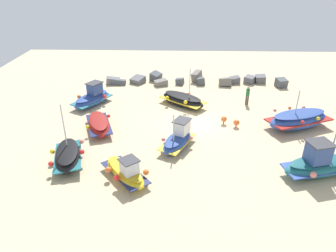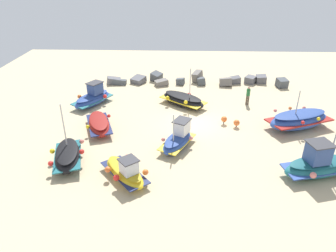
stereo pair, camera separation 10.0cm
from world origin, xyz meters
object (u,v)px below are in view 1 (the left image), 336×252
object	(u,v)px
fishing_boat_7	(99,124)
mooring_buoy_0	(224,119)
person_walking	(248,94)
mooring_buoy_1	(236,123)
fishing_boat_5	(318,164)
fishing_boat_0	(126,172)
fishing_boat_6	(68,156)
fishing_boat_1	(178,139)
fishing_boat_4	(93,98)
fishing_boat_2	(298,119)
fishing_boat_3	(183,100)

from	to	relation	value
fishing_boat_7	mooring_buoy_0	bearing A→B (deg)	77.73
person_walking	mooring_buoy_1	distance (m)	4.69
fishing_boat_5	mooring_buoy_0	xyz separation A→B (m)	(-4.63, 6.46, -0.31)
fishing_boat_0	fishing_boat_7	distance (m)	6.60
fishing_boat_5	fishing_boat_6	world-z (taller)	fishing_boat_6
fishing_boat_1	fishing_boat_6	size ratio (longest dim) A/B	0.89
fishing_boat_0	fishing_boat_1	size ratio (longest dim) A/B	1.02
fishing_boat_7	mooring_buoy_0	world-z (taller)	fishing_boat_7
fishing_boat_4	mooring_buoy_0	size ratio (longest dim) A/B	6.31
fishing_boat_1	fishing_boat_6	xyz separation A→B (m)	(-6.84, -2.16, -0.07)
person_walking	mooring_buoy_1	xyz separation A→B (m)	(-1.62, -4.36, -0.60)
fishing_boat_2	person_walking	bearing A→B (deg)	102.89
fishing_boat_2	fishing_boat_5	size ratio (longest dim) A/B	1.18
person_walking	fishing_boat_0	bearing A→B (deg)	173.21
fishing_boat_5	fishing_boat_6	xyz separation A→B (m)	(-15.01, 0.78, -0.21)
fishing_boat_0	fishing_boat_6	bearing A→B (deg)	-150.80
fishing_boat_1	fishing_boat_5	world-z (taller)	fishing_boat_5
fishing_boat_0	fishing_boat_3	distance (m)	11.23
fishing_boat_1	fishing_boat_7	distance (m)	6.33
fishing_boat_6	mooring_buoy_0	size ratio (longest dim) A/B	6.02
fishing_boat_0	fishing_boat_3	size ratio (longest dim) A/B	0.83
fishing_boat_0	person_walking	world-z (taller)	person_walking
fishing_boat_1	fishing_boat_5	xyz separation A→B (m)	(8.17, -2.94, 0.14)
fishing_boat_3	fishing_boat_5	world-z (taller)	fishing_boat_3
fishing_boat_7	mooring_buoy_0	distance (m)	9.53
fishing_boat_1	fishing_boat_4	size ratio (longest dim) A/B	0.85
fishing_boat_1	fishing_boat_7	bearing A→B (deg)	95.83
fishing_boat_6	mooring_buoy_0	world-z (taller)	fishing_boat_6
fishing_boat_0	mooring_buoy_0	distance (m)	9.72
fishing_boat_3	fishing_boat_1	bearing A→B (deg)	125.40
fishing_boat_2	fishing_boat_3	size ratio (longest dim) A/B	1.24
mooring_buoy_0	mooring_buoy_1	xyz separation A→B (m)	(0.89, -0.49, -0.04)
fishing_boat_1	fishing_boat_2	world-z (taller)	fishing_boat_2
fishing_boat_1	fishing_boat_7	size ratio (longest dim) A/B	0.86
fishing_boat_0	fishing_boat_4	xyz separation A→B (m)	(-4.52, 10.61, 0.14)
fishing_boat_2	person_walking	distance (m)	5.24
fishing_boat_1	fishing_boat_2	bearing A→B (deg)	-44.44
fishing_boat_3	person_walking	world-z (taller)	fishing_boat_3
fishing_boat_5	fishing_boat_4	bearing A→B (deg)	-47.32
fishing_boat_4	fishing_boat_6	bearing A→B (deg)	-145.09
fishing_boat_2	fishing_boat_6	distance (m)	16.74
fishing_boat_4	fishing_boat_7	world-z (taller)	fishing_boat_4
fishing_boat_3	person_walking	xyz separation A→B (m)	(5.68, 0.35, 0.46)
fishing_boat_0	fishing_boat_7	bearing A→B (deg)	166.85
fishing_boat_5	person_walking	xyz separation A→B (m)	(-2.12, 10.33, 0.25)
fishing_boat_0	mooring_buoy_1	bearing A→B (deg)	92.74
fishing_boat_7	fishing_boat_0	bearing A→B (deg)	6.23
fishing_boat_0	fishing_boat_2	distance (m)	13.83
fishing_boat_0	fishing_boat_7	xyz separation A→B (m)	(-2.91, 5.92, -0.03)
fishing_boat_0	fishing_boat_4	world-z (taller)	fishing_boat_4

